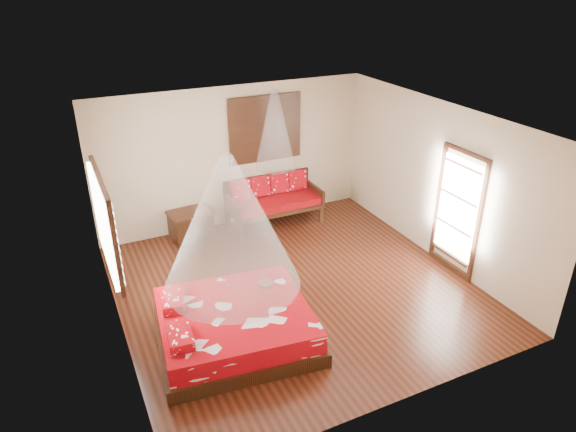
# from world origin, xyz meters

# --- Properties ---
(room) EXTENTS (5.54, 5.54, 2.84)m
(room) POSITION_xyz_m (0.00, 0.00, 1.40)
(room) COLOR #32160B
(room) RESTS_ON ground
(bed) EXTENTS (2.35, 2.17, 0.64)m
(bed) POSITION_xyz_m (-1.35, -0.81, 0.25)
(bed) COLOR black
(bed) RESTS_ON floor
(daybed) EXTENTS (1.88, 0.84, 0.97)m
(daybed) POSITION_xyz_m (0.66, 2.39, 0.52)
(daybed) COLOR black
(daybed) RESTS_ON floor
(storage_chest) EXTENTS (0.85, 0.66, 0.55)m
(storage_chest) POSITION_xyz_m (-1.05, 2.45, 0.28)
(storage_chest) COLOR black
(storage_chest) RESTS_ON floor
(shutter_panel) EXTENTS (1.52, 0.06, 1.32)m
(shutter_panel) POSITION_xyz_m (0.66, 2.72, 1.90)
(shutter_panel) COLOR black
(shutter_panel) RESTS_ON wall_back
(window_left) EXTENTS (0.10, 1.74, 1.34)m
(window_left) POSITION_xyz_m (-2.71, 0.20, 1.70)
(window_left) COLOR black
(window_left) RESTS_ON wall_left
(glazed_door) EXTENTS (0.08, 1.02, 2.16)m
(glazed_door) POSITION_xyz_m (2.72, -0.60, 1.07)
(glazed_door) COLOR black
(glazed_door) RESTS_ON floor
(wine_tray) EXTENTS (0.23, 0.23, 0.19)m
(wine_tray) POSITION_xyz_m (-0.69, -0.40, 0.55)
(wine_tray) COLOR brown
(wine_tray) RESTS_ON bed
(mosquito_net_main) EXTENTS (1.81, 1.81, 1.80)m
(mosquito_net_main) POSITION_xyz_m (-1.34, -0.81, 1.85)
(mosquito_net_main) COLOR white
(mosquito_net_main) RESTS_ON ceiling
(mosquito_net_daybed) EXTENTS (0.78, 0.78, 1.50)m
(mosquito_net_daybed) POSITION_xyz_m (0.66, 2.25, 2.00)
(mosquito_net_daybed) COLOR white
(mosquito_net_daybed) RESTS_ON ceiling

